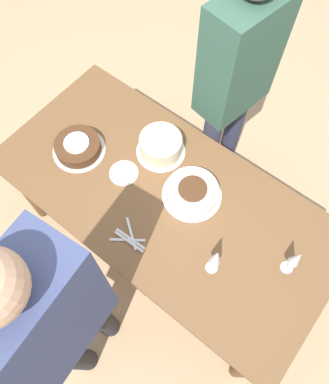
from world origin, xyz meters
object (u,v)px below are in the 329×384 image
person_cutting (55,321)px  cake_front_chocolate (78,147)px  cake_center_white (192,192)px  wine_glass_near (216,258)px  wine_glass_far (296,259)px  cake_back_decorated (161,146)px  person_watching (236,77)px

person_cutting → cake_front_chocolate: bearing=36.8°
cake_center_white → cake_front_chocolate: 0.65m
wine_glass_near → wine_glass_far: wine_glass_near is taller
cake_back_decorated → wine_glass_far: bearing=-8.8°
cake_back_decorated → wine_glass_near: (0.57, -0.34, 0.11)m
person_watching → person_cutting: bearing=15.9°
person_cutting → person_watching: 1.43m
person_watching → cake_back_decorated: bearing=-3.0°
cake_center_white → wine_glass_far: bearing=-2.6°
cake_front_chocolate → person_watching: size_ratio=0.18×
wine_glass_near → wine_glass_far: 0.34m
person_cutting → wine_glass_near: bearing=-33.2°
person_cutting → cake_back_decorated: bearing=10.3°
cake_front_chocolate → wine_glass_near: wine_glass_near is taller
cake_back_decorated → wine_glass_near: size_ratio=1.09×
wine_glass_far → person_cutting: (-0.57, -0.80, 0.15)m
cake_center_white → cake_back_decorated: size_ratio=1.15×
wine_glass_near → wine_glass_far: size_ratio=1.12×
wine_glass_near → person_watching: person_watching is taller
wine_glass_near → cake_back_decorated: bearing=149.1°
wine_glass_far → person_watching: size_ratio=0.13×
cake_front_chocolate → person_cutting: bearing=-47.4°
cake_back_decorated → wine_glass_near: wine_glass_near is taller
cake_back_decorated → person_cutting: person_cutting is taller
cake_center_white → person_watching: size_ratio=0.19×
cake_back_decorated → person_watching: (0.11, 0.49, 0.16)m
wine_glass_far → person_watching: bearing=139.9°
cake_front_chocolate → person_watching: bearing=59.1°
cake_center_white → cake_back_decorated: 0.30m
cake_back_decorated → person_cutting: size_ratio=0.15×
person_cutting → person_watching: person_cutting is taller
cake_center_white → cake_back_decorated: (-0.28, 0.10, 0.02)m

